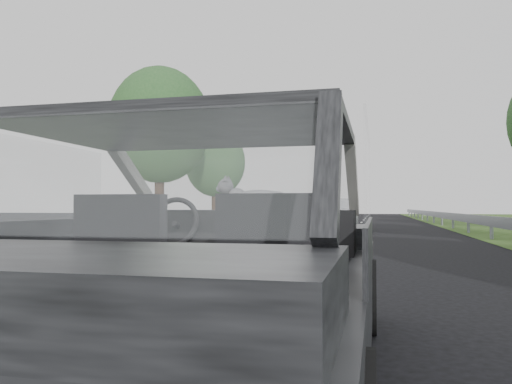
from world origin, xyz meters
The scene contains 10 objects.
ground centered at (0.00, 0.00, 0.00)m, with size 140.00×140.00×0.00m, color black.
subject_car centered at (0.00, 0.00, 0.72)m, with size 1.80×4.00×1.45m, color black.
dashboard centered at (0.00, 0.62, 0.85)m, with size 1.58×0.45×0.30m, color black.
driver_seat centered at (-0.40, -0.29, 0.88)m, with size 0.50×0.72×0.42m, color black.
passenger_seat centered at (0.40, -0.29, 0.88)m, with size 0.50×0.72×0.42m, color black.
steering_wheel centered at (-0.40, 0.33, 0.92)m, with size 0.36×0.36×0.04m, color black.
cat centered at (0.12, 0.62, 1.08)m, with size 0.56×0.17×0.25m, color gray.
other_car centered at (-0.60, 18.68, 0.69)m, with size 1.66×4.20×1.38m, color #B4B7BB.
tree_5 centered at (-10.97, 23.21, 4.35)m, with size 5.75×5.75×8.71m, color #244E23, non-canonical shape.
tree_6 centered at (-9.95, 30.14, 3.17)m, with size 4.18×4.18×6.33m, color #244E23, non-canonical shape.
Camera 1 is at (0.93, -2.82, 1.02)m, focal length 35.00 mm.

